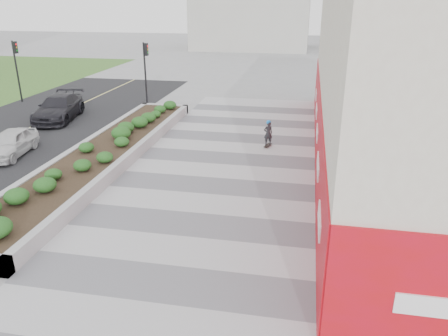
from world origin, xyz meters
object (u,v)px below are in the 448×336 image
(planter, at_px, (104,151))
(traffic_signal_near, at_px, (146,65))
(skateboarder, at_px, (268,133))
(traffic_signal_far, at_px, (16,62))
(car_dark, at_px, (59,108))
(car_white, at_px, (10,143))

(planter, xyz_separation_m, traffic_signal_near, (-1.73, 10.50, 2.34))
(traffic_signal_near, distance_m, skateboarder, 11.65)
(planter, relative_size, traffic_signal_near, 4.29)
(traffic_signal_near, xyz_separation_m, traffic_signal_far, (-9.20, -0.50, 0.00))
(car_dark, bearing_deg, skateboarder, -22.99)
(car_white, xyz_separation_m, car_dark, (-1.25, 6.39, 0.11))
(car_dark, bearing_deg, traffic_signal_near, 36.95)
(traffic_signal_near, xyz_separation_m, car_dark, (-4.04, -4.41, -2.04))
(planter, xyz_separation_m, skateboarder, (7.15, 3.25, 0.27))
(planter, distance_m, skateboarder, 7.86)
(traffic_signal_far, distance_m, car_white, 12.32)
(planter, distance_m, car_white, 4.53)
(planter, height_order, car_white, car_white)
(skateboarder, height_order, car_white, skateboarder)
(traffic_signal_near, bearing_deg, traffic_signal_far, -176.89)
(car_white, bearing_deg, car_dark, 92.64)
(traffic_signal_near, xyz_separation_m, car_white, (-2.79, -10.80, -2.16))
(traffic_signal_near, height_order, car_white, traffic_signal_near)
(traffic_signal_near, distance_m, car_white, 11.36)
(planter, height_order, car_dark, car_dark)
(traffic_signal_far, xyz_separation_m, skateboarder, (18.08, -6.75, -2.07))
(traffic_signal_near, bearing_deg, car_dark, -132.44)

